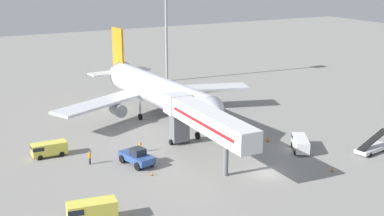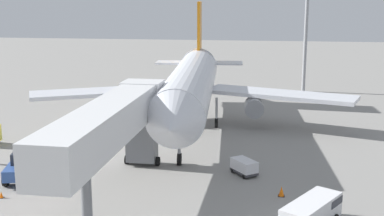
% 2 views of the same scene
% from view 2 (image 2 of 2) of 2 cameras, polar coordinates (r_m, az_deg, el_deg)
% --- Properties ---
extents(airplane_at_gate, '(37.57, 39.96, 14.13)m').
position_cam_2_polar(airplane_at_gate, '(57.60, -0.13, 2.55)').
color(airplane_at_gate, silver).
rests_on(airplane_at_gate, ground).
extents(jet_bridge, '(3.69, 21.39, 7.50)m').
position_cam_2_polar(jet_bridge, '(38.06, -8.61, -1.64)').
color(jet_bridge, silver).
rests_on(jet_bridge, ground).
extents(pushback_tug, '(3.64, 5.82, 2.34)m').
position_cam_2_polar(pushback_tug, '(44.81, -18.18, -6.10)').
color(pushback_tug, '#2D4C8E').
rests_on(pushback_tug, ground).
extents(service_van_mid_left, '(4.38, 5.54, 1.92)m').
position_cam_2_polar(service_van_mid_left, '(34.76, 13.30, -11.18)').
color(service_van_mid_left, white).
rests_on(service_van_mid_left, ground).
extents(baggage_cart_near_left, '(2.51, 2.71, 1.31)m').
position_cam_2_polar(baggage_cart_near_left, '(43.69, 5.83, -6.49)').
color(baggage_cart_near_left, '#38383D').
rests_on(baggage_cart_near_left, ground).
extents(ground_crew_worker_foreground, '(0.43, 0.43, 1.65)m').
position_cam_2_polar(ground_crew_worker_foreground, '(47.54, -13.51, -5.03)').
color(ground_crew_worker_foreground, '#1E2333').
rests_on(ground_crew_worker_foreground, ground).
extents(safety_cone_alpha, '(0.34, 0.34, 0.52)m').
position_cam_2_polar(safety_cone_alpha, '(41.38, -20.53, -9.05)').
color(safety_cone_alpha, black).
rests_on(safety_cone_alpha, ground).
extents(safety_cone_bravo, '(0.50, 0.50, 0.77)m').
position_cam_2_polar(safety_cone_bravo, '(39.68, 9.96, -9.15)').
color(safety_cone_bravo, black).
rests_on(safety_cone_bravo, ground).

